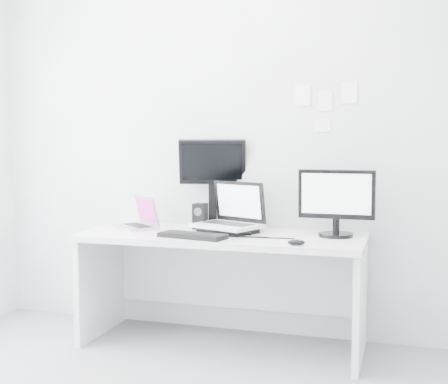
# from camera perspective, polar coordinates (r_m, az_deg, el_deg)

# --- Properties ---
(back_wall) EXTENTS (3.60, 0.00, 3.60)m
(back_wall) POSITION_cam_1_polar(r_m,az_deg,el_deg) (4.15, 1.23, 5.25)
(back_wall) COLOR silver
(back_wall) RESTS_ON ground
(desk) EXTENTS (1.80, 0.70, 0.73)m
(desk) POSITION_cam_1_polar(r_m,az_deg,el_deg) (3.93, -0.20, -9.22)
(desk) COLOR silver
(desk) RESTS_ON ground
(macbook) EXTENTS (0.38, 0.37, 0.23)m
(macbook) POSITION_cam_1_polar(r_m,az_deg,el_deg) (4.13, -8.35, -1.84)
(macbook) COLOR #B7B7BB
(macbook) RESTS_ON desk
(speaker) EXTENTS (0.11, 0.11, 0.17)m
(speaker) POSITION_cam_1_polar(r_m,az_deg,el_deg) (4.07, -2.26, -2.28)
(speaker) COLOR black
(speaker) RESTS_ON desk
(dell_laptop) EXTENTS (0.50, 0.45, 0.34)m
(dell_laptop) POSITION_cam_1_polar(r_m,az_deg,el_deg) (3.89, 0.25, -1.39)
(dell_laptop) COLOR silver
(dell_laptop) RESTS_ON desk
(rear_monitor) EXTENTS (0.48, 0.28, 0.62)m
(rear_monitor) POSITION_cam_1_polar(r_m,az_deg,el_deg) (4.17, -1.10, 0.97)
(rear_monitor) COLOR black
(rear_monitor) RESTS_ON desk
(samsung_monitor) EXTENTS (0.47, 0.22, 0.43)m
(samsung_monitor) POSITION_cam_1_polar(r_m,az_deg,el_deg) (3.79, 10.51, -0.94)
(samsung_monitor) COLOR black
(samsung_monitor) RESTS_ON desk
(keyboard) EXTENTS (0.44, 0.23, 0.03)m
(keyboard) POSITION_cam_1_polar(r_m,az_deg,el_deg) (3.71, -2.99, -4.12)
(keyboard) COLOR black
(keyboard) RESTS_ON desk
(mouse) EXTENTS (0.12, 0.09, 0.03)m
(mouse) POSITION_cam_1_polar(r_m,az_deg,el_deg) (3.47, 6.82, -4.73)
(mouse) COLOR black
(mouse) RESTS_ON desk
(wall_note_0) EXTENTS (0.10, 0.00, 0.14)m
(wall_note_0) POSITION_cam_1_polar(r_m,az_deg,el_deg) (4.06, 7.42, 9.03)
(wall_note_0) COLOR white
(wall_note_0) RESTS_ON back_wall
(wall_note_1) EXTENTS (0.09, 0.00, 0.13)m
(wall_note_1) POSITION_cam_1_polar(r_m,az_deg,el_deg) (4.03, 9.54, 8.46)
(wall_note_1) COLOR white
(wall_note_1) RESTS_ON back_wall
(wall_note_2) EXTENTS (0.10, 0.00, 0.14)m
(wall_note_2) POSITION_cam_1_polar(r_m,az_deg,el_deg) (4.02, 11.70, 9.15)
(wall_note_2) COLOR white
(wall_note_2) RESTS_ON back_wall
(wall_note_3) EXTENTS (0.11, 0.00, 0.08)m
(wall_note_3) POSITION_cam_1_polar(r_m,az_deg,el_deg) (4.03, 9.22, 6.19)
(wall_note_3) COLOR white
(wall_note_3) RESTS_ON back_wall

